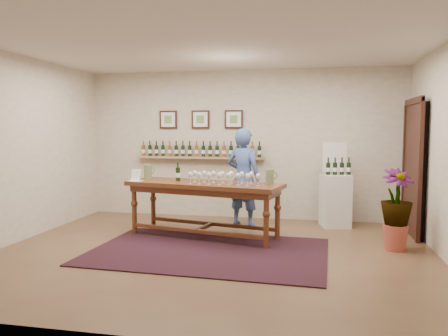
% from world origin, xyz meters
% --- Properties ---
extents(ground, '(6.00, 6.00, 0.00)m').
position_xyz_m(ground, '(0.00, 0.00, 0.00)').
color(ground, brown).
rests_on(ground, ground).
extents(room_shell, '(6.00, 6.00, 6.00)m').
position_xyz_m(room_shell, '(2.11, 1.86, 1.12)').
color(room_shell, beige).
rests_on(room_shell, ground).
extents(rug, '(3.29, 2.27, 0.02)m').
position_xyz_m(rug, '(-0.07, 0.04, 0.01)').
color(rug, '#43130C').
rests_on(rug, ground).
extents(tasting_table, '(2.55, 1.27, 0.87)m').
position_xyz_m(tasting_table, '(-0.33, 0.84, 0.74)').
color(tasting_table, '#4D2313').
rests_on(tasting_table, ground).
extents(table_glasses, '(1.39, 0.39, 0.19)m').
position_xyz_m(table_glasses, '(-0.04, 0.72, 0.96)').
color(table_glasses, silver).
rests_on(table_glasses, tasting_table).
extents(table_bottles, '(0.32, 0.19, 0.33)m').
position_xyz_m(table_bottles, '(-0.79, 1.03, 1.03)').
color(table_bottles, black).
rests_on(table_bottles, tasting_table).
extents(pitcher_left, '(0.16, 0.16, 0.24)m').
position_xyz_m(pitcher_left, '(-1.38, 1.16, 0.99)').
color(pitcher_left, '#637046').
rests_on(pitcher_left, tasting_table).
extents(pitcher_right, '(0.18, 0.18, 0.23)m').
position_xyz_m(pitcher_right, '(0.70, 0.78, 0.98)').
color(pitcher_right, '#637046').
rests_on(pitcher_right, tasting_table).
extents(menu_card, '(0.25, 0.21, 0.19)m').
position_xyz_m(menu_card, '(-1.45, 0.83, 0.96)').
color(menu_card, white).
rests_on(menu_card, tasting_table).
extents(display_pedestal, '(0.56, 0.56, 0.91)m').
position_xyz_m(display_pedestal, '(1.72, 2.02, 0.46)').
color(display_pedestal, silver).
rests_on(display_pedestal, ground).
extents(pedestal_bottles, '(0.28, 0.14, 0.27)m').
position_xyz_m(pedestal_bottles, '(1.76, 2.00, 1.04)').
color(pedestal_bottles, black).
rests_on(pedestal_bottles, display_pedestal).
extents(info_sign, '(0.41, 0.13, 0.58)m').
position_xyz_m(info_sign, '(1.70, 2.13, 1.20)').
color(info_sign, white).
rests_on(info_sign, display_pedestal).
extents(potted_plant, '(0.68, 0.68, 0.99)m').
position_xyz_m(potted_plant, '(2.48, 0.65, 0.58)').
color(potted_plant, '#A74537').
rests_on(potted_plant, ground).
extents(person, '(0.72, 0.59, 1.71)m').
position_xyz_m(person, '(0.15, 1.76, 0.85)').
color(person, '#3C548D').
rests_on(person, ground).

